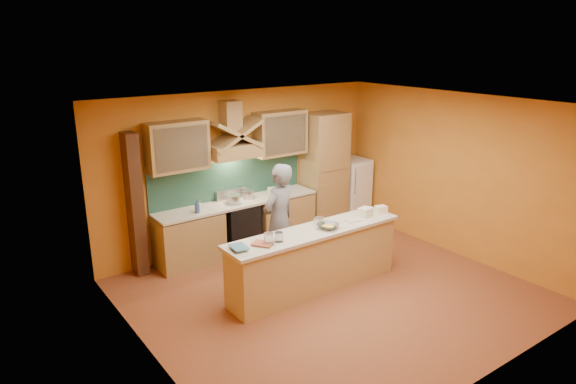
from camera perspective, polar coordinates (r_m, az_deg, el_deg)
floor at (r=7.83m, az=4.87°, el=-11.16°), size 5.50×5.00×0.01m
ceiling at (r=6.97m, az=5.45°, el=9.61°), size 5.50×5.00×0.01m
wall_back at (r=9.23m, az=-5.05°, el=2.58°), size 5.50×0.02×2.80m
wall_front at (r=5.76m, az=21.75°, el=-7.64°), size 5.50×0.02×2.80m
wall_left at (r=5.95m, az=-15.45°, el=-6.22°), size 0.02×5.00×2.80m
wall_right at (r=9.25m, az=18.16°, el=1.82°), size 0.02×5.00×2.80m
base_cabinet_left at (r=8.73m, az=-10.94°, el=-5.24°), size 1.10×0.60×0.86m
base_cabinet_right at (r=9.61m, az=-0.65°, el=-2.82°), size 1.10×0.60×0.86m
counter_top at (r=8.97m, az=-5.62°, el=-1.18°), size 3.00×0.62×0.04m
stove at (r=9.12m, az=-5.54°, el=-3.87°), size 0.60×0.58×0.90m
backsplash at (r=9.11m, az=-6.59°, el=1.36°), size 3.00×0.03×0.70m
range_hood at (r=8.77m, az=-5.96°, el=4.62°), size 0.92×0.50×0.24m
hood_chimney at (r=8.76m, az=-6.41°, el=8.44°), size 0.30×0.30×0.50m
upper_cabinet_left at (r=8.36m, az=-12.21°, el=4.98°), size 1.00×0.35×0.80m
upper_cabinet_right at (r=9.33m, az=-0.87°, el=6.57°), size 1.00×0.35×0.80m
pantry_column at (r=9.98m, az=4.04°, el=2.22°), size 0.80×0.60×2.30m
fridge at (r=10.60m, az=7.10°, el=0.20°), size 0.58×0.60×1.30m
trim_column_left at (r=8.34m, az=-16.62°, el=-1.44°), size 0.20×0.30×2.30m
island_body at (r=7.78m, az=2.94°, el=-7.68°), size 2.80×0.55×0.88m
island_top at (r=7.59m, az=3.00°, el=-4.39°), size 2.90×0.62×0.05m
person at (r=8.04m, az=-0.99°, el=-3.18°), size 0.76×0.60×1.83m
pot_large at (r=8.87m, az=-6.05°, el=-0.91°), size 0.29×0.29×0.15m
pot_small at (r=9.11m, az=-4.49°, el=-0.40°), size 0.23×0.23×0.14m
soap_bottle_a at (r=8.52m, az=-9.77°, el=-1.55°), size 0.11×0.11×0.19m
soap_bottle_b at (r=8.45m, az=-10.07°, el=-1.61°), size 0.12×0.12×0.21m
bowl_back at (r=9.24m, az=-1.02°, el=-0.21°), size 0.26×0.26×0.07m
dish_rack at (r=9.34m, az=-1.22°, el=0.11°), size 0.36×0.32×0.11m
book_lower at (r=6.97m, az=-3.13°, el=-6.08°), size 0.33×0.35×0.03m
book_upper at (r=6.89m, az=-6.27°, el=-6.26°), size 0.24×0.31×0.02m
jar_large at (r=7.02m, az=-2.16°, el=-5.25°), size 0.14×0.14×0.17m
jar_small at (r=7.13m, az=-1.03°, el=-5.02°), size 0.15×0.15×0.14m
kitchen_scale at (r=7.77m, az=3.47°, el=-3.31°), size 0.13×0.13×0.10m
mixing_bowl at (r=7.64m, az=4.48°, el=-3.80°), size 0.38×0.38×0.07m
cloth at (r=8.00m, az=7.19°, el=-3.12°), size 0.23×0.18×0.01m
grocery_bag_a at (r=8.21m, az=8.57°, el=-2.21°), size 0.23×0.20×0.13m
grocery_bag_b at (r=8.42m, az=10.29°, el=-1.89°), size 0.20×0.17×0.11m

